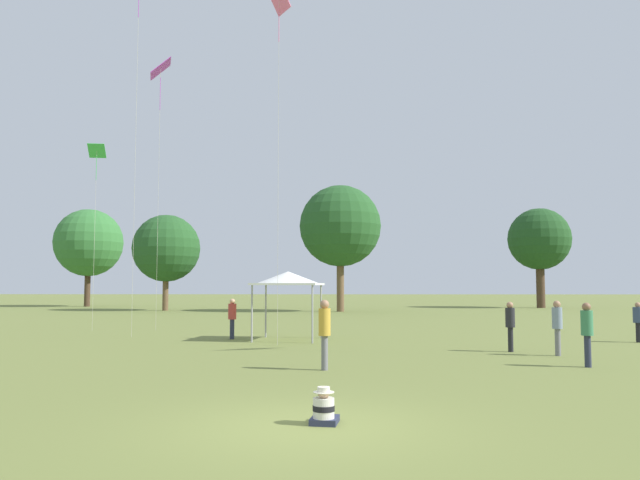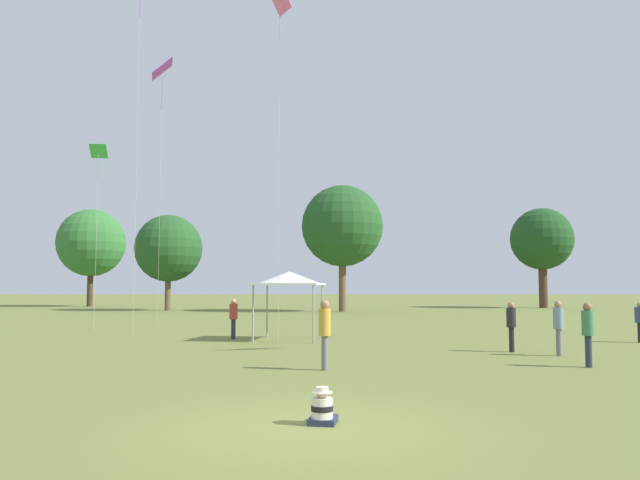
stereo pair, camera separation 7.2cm
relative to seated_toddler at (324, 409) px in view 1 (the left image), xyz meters
name	(u,v)px [view 1 (the left image)]	position (x,y,z in m)	size (l,w,h in m)	color
ground_plane	(304,427)	(-0.30, -0.21, -0.24)	(300.00, 300.00, 0.00)	olive
seated_toddler	(324,409)	(0.00, 0.00, 0.00)	(0.49, 0.58, 0.60)	#282D47
person_standing_1	(325,327)	(-0.12, 6.34, 0.87)	(0.39, 0.39, 1.83)	slate
person_standing_2	(510,322)	(5.99, 11.02, 0.76)	(0.44, 0.44, 1.66)	black
person_standing_3	(587,328)	(6.99, 7.14, 0.81)	(0.44, 0.44, 1.74)	#282D42
person_standing_4	(232,315)	(-4.13, 15.68, 0.75)	(0.40, 0.40, 1.66)	#282D42
person_standing_5	(638,319)	(11.92, 14.65, 0.67)	(0.46, 0.46, 1.55)	black
person_standing_6	(557,322)	(7.15, 9.88, 0.80)	(0.36, 0.36, 1.73)	slate
canopy_tent	(288,279)	(-1.80, 15.27, 2.24)	(2.93, 2.93, 2.78)	white
kite_4	(161,75)	(-8.75, 20.60, 12.65)	(1.32, 1.54, 13.66)	#B738C6
kite_5	(139,2)	(-8.59, 16.51, 14.56)	(0.63, 0.97, 16.03)	#B738C6
kite_6	(97,158)	(-11.74, 20.16, 8.31)	(0.90, 0.70, 9.20)	green
kite_8	(279,10)	(-2.00, 13.03, 12.49)	(0.99, 1.17, 13.65)	pink
distant_tree_0	(166,248)	(-15.04, 44.93, 5.27)	(5.98, 5.98, 8.52)	brown
distant_tree_1	(89,243)	(-26.23, 55.23, 6.49)	(7.15, 7.15, 10.33)	#473323
distant_tree_2	(539,240)	(20.39, 52.52, 6.55)	(6.15, 6.15, 9.93)	#473323
distant_tree_3	(340,226)	(0.47, 43.21, 7.06)	(7.00, 7.00, 10.83)	brown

